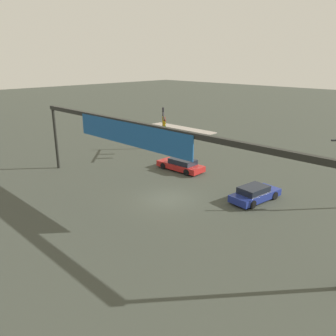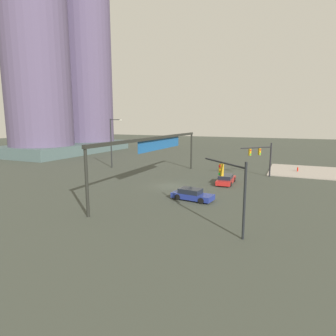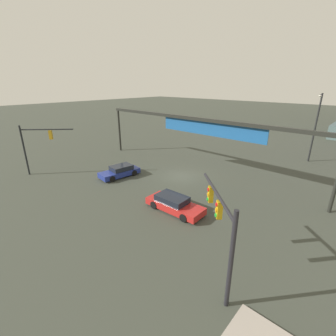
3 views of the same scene
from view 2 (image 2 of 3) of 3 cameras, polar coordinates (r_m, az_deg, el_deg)
The scene contains 9 objects.
ground_plane at distance 36.16m, azimuth 0.58°, elevation -3.65°, with size 223.21×223.21×0.00m, color #3A3F35.
sidewalk_corner at distance 51.35m, azimuth 26.61°, elevation -0.64°, with size 11.98×12.20×0.15m, color #9F9488.
traffic_signal_near_corner at distance 21.22m, azimuth 12.88°, elevation -2.85°, with size 4.00×4.05×5.51m.
traffic_signal_opposite_side at distance 43.27m, azimuth 18.39°, elevation 2.63°, with size 4.09×3.86×5.01m.
streetlamp_curved_arm at distance 50.59m, azimuth -11.17°, elevation 5.58°, with size 0.44×2.33×8.54m.
overhead_sign_gantry at distance 36.62m, azimuth -2.07°, elevation 5.03°, with size 27.55×0.43×6.25m.
sedan_car_approaching at distance 38.16m, azimuth 11.59°, elevation -2.26°, with size 4.92×2.04×1.21m.
sedan_car_waiting_far at distance 29.93m, azimuth 4.85°, elevation -5.36°, with size 2.28×4.53×1.21m.
fire_hydrant_on_curb at distance 50.25m, azimuth 24.65°, elevation -0.23°, with size 0.33×0.22×0.71m.
Camera 2 is at (-32.35, -13.88, 8.25)m, focal length 30.27 mm.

